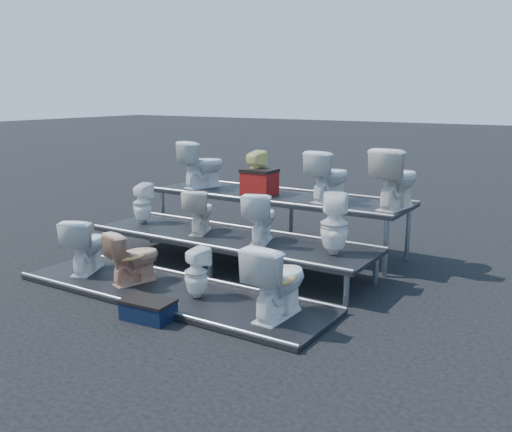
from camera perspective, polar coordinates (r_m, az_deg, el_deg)
The scene contains 18 objects.
ground at distance 8.17m, azimuth -2.55°, elevation -5.26°, with size 80.00×80.00×0.00m, color black.
tier_front at distance 7.19m, azimuth -8.53°, elevation -7.63°, with size 4.20×1.20×0.06m, color black.
tier_mid at distance 8.10m, azimuth -2.57°, elevation -3.71°, with size 4.20×1.20×0.46m, color black.
tier_back at distance 9.11m, azimuth 2.09°, elevation -0.59°, with size 4.20×1.20×0.86m, color black.
toilet_0 at distance 8.08m, azimuth -16.68°, elevation -2.73°, with size 0.42×0.74×0.76m, color white.
toilet_1 at distance 7.46m, azimuth -12.13°, elevation -4.01°, with size 0.38×0.67×0.68m, color tan.
toilet_2 at distance 6.83m, azimuth -5.99°, elevation -5.64°, with size 0.28×0.28×0.62m, color white.
toilet_3 at distance 6.20m, azimuth 2.14°, elevation -6.39°, with size 0.47×0.82×0.84m, color white.
toilet_4 at distance 9.00m, azimuth -11.31°, elevation 1.25°, with size 0.28×0.29×0.63m, color white.
toilet_5 at distance 8.28m, azimuth -5.66°, elevation 0.53°, with size 0.36×0.63×0.64m, color silver.
toilet_6 at distance 7.69m, azimuth 0.45°, elevation -0.10°, with size 0.39×0.69×0.70m, color white.
toilet_7 at distance 7.18m, azimuth 7.84°, elevation -0.81°, with size 0.35×0.36×0.77m, color white.
toilet_8 at distance 9.78m, azimuth -5.37°, elevation 5.19°, with size 0.44×0.78×0.80m, color white.
toilet_9 at distance 9.18m, azimuth -0.11°, elevation 4.42°, with size 0.31×0.31×0.68m, color #E8E08D.
toilet_10 at distance 8.56m, azimuth 7.30°, elevation 4.01°, with size 0.43×0.75×0.76m, color white.
toilet_11 at distance 8.18m, azimuth 13.82°, elevation 3.70°, with size 0.48×0.84×0.86m, color silver.
red_crate at distance 9.08m, azimuth 0.34°, elevation 3.29°, with size 0.50×0.40×0.36m, color maroon.
step_stool at distance 6.48m, azimuth -10.72°, elevation -9.30°, with size 0.56×0.34×0.20m, color black.
Camera 1 is at (4.46, -6.38, 2.47)m, focal length 40.00 mm.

